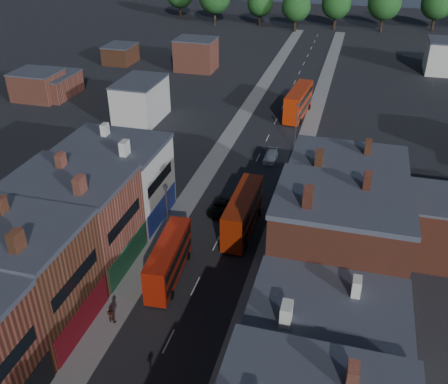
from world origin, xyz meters
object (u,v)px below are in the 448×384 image
Objects in this scene: bus_0 at (169,259)px; bus_1 at (243,212)px; bus_2 at (298,102)px; car_3 at (271,156)px; car_2 at (219,207)px; ped_1 at (111,314)px.

bus_1 is (5.52, 10.89, 0.24)m from bus_0.
bus_2 is 20.11m from car_3.
car_2 is 17.21m from car_3.
bus_0 reaches higher than ped_1.
bus_0 is 12.21m from bus_1.
bus_1 is 20.21m from car_3.
bus_2 reaches higher than bus_1.
bus_2 is at bearing 78.23° from bus_0.
car_3 is (3.65, 16.82, 0.01)m from car_2.
bus_2 is at bearing -93.35° from ped_1.
bus_0 is at bearing -116.65° from bus_1.
car_2 is at bearing 79.33° from bus_0.
ped_1 is at bearing -102.16° from car_3.
bus_1 is 20.63m from ped_1.
bus_0 is at bearing -104.93° from ped_1.
bus_0 is at bearing -93.60° from car_2.
bus_0 is 14.38m from car_2.
bus_0 reaches higher than car_3.
ped_1 reaches higher than car_2.
bus_1 reaches higher than car_3.
car_3 is (-0.29, 20.11, -1.98)m from bus_1.
bus_1 is 0.91× the size of bus_2.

